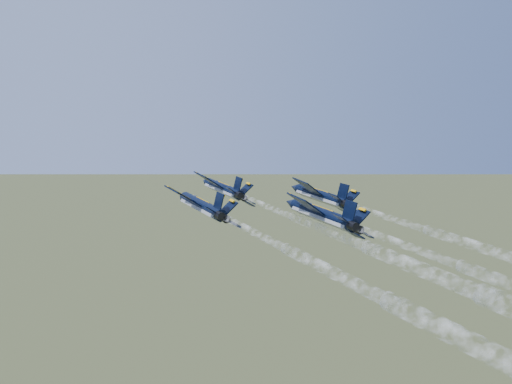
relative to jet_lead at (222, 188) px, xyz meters
name	(u,v)px	position (x,y,z in m)	size (l,w,h in m)	color
jet_lead	(222,188)	(0.00, 0.00, 0.00)	(11.63, 17.20, 6.81)	black
jet_left	(201,206)	(-9.31, -17.04, 0.00)	(11.63, 17.20, 6.81)	black
jet_right	(320,196)	(11.61, -14.94, 0.00)	(11.63, 17.20, 6.81)	black
jet_slot	(321,214)	(3.31, -30.06, 0.00)	(11.63, 17.20, 6.81)	black
smoke_trail_lead	(444,246)	(5.79, -51.08, 0.03)	(9.65, 67.31, 2.91)	white
smoke_trail_left	(508,312)	(-3.51, -68.12, 0.03)	(9.65, 67.31, 2.91)	white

